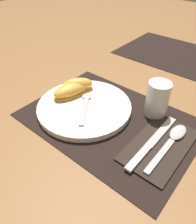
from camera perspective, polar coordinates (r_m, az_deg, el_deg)
ground_plane at (r=0.61m, az=3.02°, el=-2.08°), size 3.00×3.00×0.00m
placemat at (r=0.61m, az=3.02°, el=-1.94°), size 0.46×0.33×0.00m
placemat_far at (r=1.02m, az=19.86°, el=13.97°), size 0.46×0.33×0.00m
plate at (r=0.63m, az=-3.58°, el=1.40°), size 0.27×0.27×0.02m
juice_glass at (r=0.62m, az=15.14°, el=2.85°), size 0.06×0.06×0.10m
napkin at (r=0.55m, az=15.69°, el=-8.44°), size 0.12×0.21×0.00m
knife at (r=0.55m, az=13.82°, el=-7.81°), size 0.02×0.22×0.01m
spoon at (r=0.57m, az=19.11°, el=-6.45°), size 0.03×0.19×0.01m
fork at (r=0.64m, az=-3.11°, el=3.10°), size 0.13×0.17×0.00m
citrus_wedge_0 at (r=0.68m, az=-5.37°, el=6.81°), size 0.09×0.11×0.04m
citrus_wedge_1 at (r=0.67m, az=-6.59°, el=5.93°), size 0.08×0.14×0.04m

